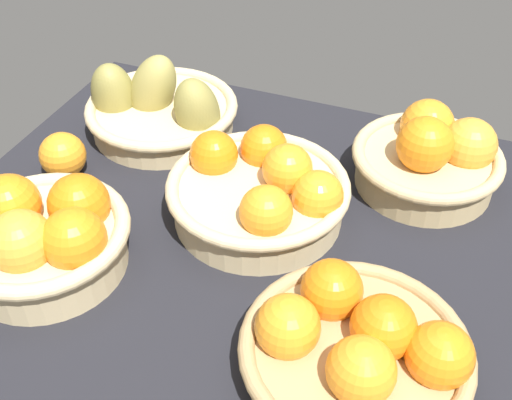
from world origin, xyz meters
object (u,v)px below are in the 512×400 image
Objects in this scene: basket_center at (261,191)px; basket_near_left at (44,236)px; basket_far_right at (430,156)px; basket_far_left_pears at (159,109)px; basket_near_right at (356,348)px; loose_orange_front_gap at (63,155)px.

basket_center is 1.13× the size of basket_near_left.
basket_far_left_pears is at bearing -177.59° from basket_far_right.
basket_near_left is at bearing 177.98° from basket_near_right.
basket_near_left is (-21.74, -19.19, 0.82)cm from basket_center.
basket_far_right is at bearing 38.38° from basket_center.
basket_center is at bearing 132.45° from basket_near_right.
basket_near_left is 33.60cm from basket_far_left_pears.
basket_far_right reaches higher than basket_center.
basket_far_left_pears is (-23.45, 14.34, -0.45)cm from basket_center.
basket_far_right is at bearing 2.41° from basket_far_left_pears.
basket_far_right is 54.78cm from loose_orange_front_gap.
basket_near_left is at bearing -61.15° from loose_orange_front_gap.
basket_near_right is 54.88cm from basket_far_left_pears.
loose_orange_front_gap is at bearing -176.51° from basket_center.
basket_far_left_pears reaches higher than basket_near_right.
basket_near_left reaches higher than loose_orange_front_gap.
loose_orange_front_gap is (-7.81, -16.25, -0.51)cm from basket_far_left_pears.
basket_far_right reaches higher than basket_near_right.
basket_near_right is at bearing -92.46° from basket_far_right.
basket_far_left_pears reaches higher than basket_center.
basket_center is 27.49cm from basket_far_left_pears.
basket_near_left is 1.02× the size of basket_far_right.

